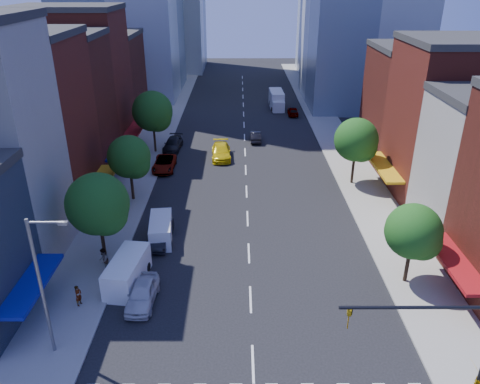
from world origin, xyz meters
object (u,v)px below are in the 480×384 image
Objects in this scene: parked_car_second at (160,234)px; parked_car_third at (164,164)px; box_truck at (277,100)px; parked_car_front at (142,294)px; parked_car_rear at (173,144)px; taxi at (221,152)px; traffic_car_oncoming at (256,136)px; traffic_car_far at (293,111)px; cargo_van_near at (127,272)px; cargo_van_far at (161,230)px; pedestrian_far at (104,260)px; pedestrian_near at (78,295)px.

parked_car_third is at bearing 99.08° from parked_car_second.
parked_car_second is 45.97m from box_truck.
parked_car_second is (0.00, 8.08, 0.01)m from parked_car_front.
parked_car_rear is 0.71× the size of box_truck.
traffic_car_oncoming is (4.49, 6.45, -0.15)m from taxi.
taxi is 0.80× the size of box_truck.
parked_car_rear is at bearing 44.11° from traffic_car_far.
cargo_van_far is at bearing 84.34° from cargo_van_near.
traffic_car_oncoming is 2.15× the size of pedestrian_far.
parked_car_rear is (-1.88, 23.36, -0.04)m from parked_car_second.
parked_car_third is at bearing 172.53° from pedestrian_far.
parked_car_front is 4.31m from pedestrian_near.
cargo_van_near reaches higher than parked_car_front.
parked_car_front reaches higher than traffic_car_far.
pedestrian_far reaches higher than parked_car_rear.
box_truck reaches higher than parked_car_front.
traffic_car_far is at bearing 70.74° from parked_car_second.
cargo_van_far is at bearing -83.21° from parked_car_third.
traffic_car_far is (15.45, 47.53, -0.08)m from parked_car_front.
cargo_van_far reaches higher than taxi.
parked_car_rear is 0.89× the size of taxi.
parked_car_rear is 27.82m from pedestrian_far.
parked_car_third is 15.03m from traffic_car_oncoming.
parked_car_front is 8.46m from cargo_van_far.
cargo_van_near reaches higher than pedestrian_near.
pedestrian_near is at bearing 68.98° from traffic_car_oncoming.
parked_car_rear is 29.37m from cargo_van_near.
pedestrian_far is (-3.61, -4.41, 0.34)m from parked_car_second.
pedestrian_far is (-1.73, -27.76, 0.37)m from parked_car_rear.
box_truck is at bearing 60.90° from parked_car_third.
taxi is at bearing 1.28° from pedestrian_near.
box_truck is (15.02, 20.69, 0.61)m from parked_car_rear.
traffic_car_far is at bearing 62.10° from cargo_van_far.
parked_car_front is 24.58m from parked_car_third.
parked_car_rear is at bearing 16.57° from traffic_car_oncoming.
parked_car_second is 16.54m from parked_car_third.
cargo_van_far is 0.66× the size of box_truck.
pedestrian_far is at bearing -89.98° from parked_car_rear.
parked_car_second is 9.51m from pedestrian_near.
parked_car_second is at bearing -8.46° from pedestrian_near.
parked_car_front is 2.89× the size of pedestrian_near.
parked_car_front is at bearing 75.16° from traffic_car_oncoming.
traffic_car_oncoming is at bearing -105.25° from box_truck.
cargo_van_near is 0.75× the size of box_truck.
cargo_van_near is at bearing 70.77° from traffic_car_far.
traffic_car_oncoming is 1.03× the size of traffic_car_far.
pedestrian_far is at bearing 8.88° from pedestrian_near.
parked_car_front is at bearing -96.43° from cargo_van_far.
taxi is at bearing -111.76° from box_truck.
cargo_van_near reaches higher than taxi.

